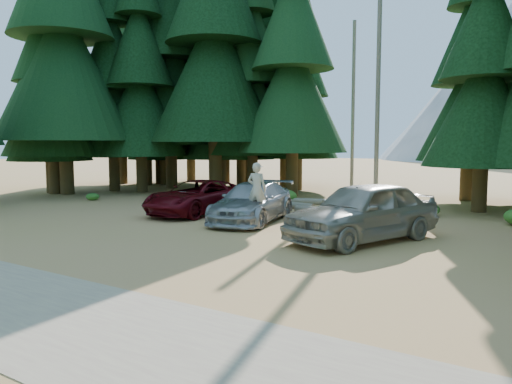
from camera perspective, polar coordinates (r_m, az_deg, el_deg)
ground at (r=15.70m, az=-7.56°, el=-5.49°), size 160.00×160.00×0.00m
forest_belt_north at (r=28.67m, az=12.31°, el=-0.52°), size 36.00×7.00×22.00m
forest_belt_west at (r=30.12m, az=-25.31°, el=-0.64°), size 6.00×22.00×22.00m
snag_front at (r=27.92m, az=13.77°, el=11.63°), size 0.24×0.24×12.00m
snag_back at (r=29.94m, az=11.03°, el=9.35°), size 0.20×0.20×10.00m
mountain_peak at (r=101.18m, az=26.15°, el=10.59°), size 48.00×50.00×28.00m
red_pickup at (r=21.33m, az=-6.71°, el=-0.58°), size 2.41×5.17×1.43m
silver_minivan_center at (r=19.14m, az=-0.40°, el=-1.17°), size 3.11×5.45×1.49m
silver_minivan_right at (r=15.66m, az=12.12°, el=-2.17°), size 3.92×5.83×1.84m
frisbee_player at (r=17.84m, az=0.10°, el=0.34°), size 0.77×0.58×1.92m
log_left at (r=24.63m, az=6.54°, el=-1.08°), size 4.02×1.41×0.29m
log_mid at (r=23.41m, az=2.64°, el=-1.38°), size 3.77×0.69×0.31m
log_right at (r=20.36m, az=10.87°, el=-2.50°), size 5.20×0.64×0.33m
shrub_far_left at (r=26.65m, az=-6.07°, el=-0.27°), size 1.03×1.03×0.57m
shrub_left at (r=24.04m, az=-4.15°, el=-0.98°), size 0.90×0.90×0.50m
shrub_center_left at (r=25.11m, az=3.28°, el=-0.48°), size 1.24×1.24×0.68m
shrub_center_right at (r=22.17m, az=13.32°, el=-1.58°), size 1.03×1.03×0.57m
shrub_right at (r=21.67m, az=18.93°, el=-1.90°), size 1.04×1.04×0.57m
shrub_edge_west at (r=27.61m, az=-18.17°, el=-0.51°), size 0.69×0.69×0.38m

